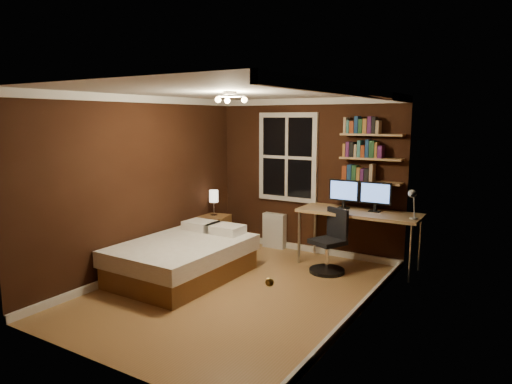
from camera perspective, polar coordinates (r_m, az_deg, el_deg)
The scene contains 24 objects.
floor at distance 5.99m, azimuth -2.51°, elevation -12.21°, with size 4.20×4.20×0.00m, color olive.
wall_back at distance 7.47m, azimuth 6.45°, elevation 1.94°, with size 3.20×0.04×2.50m, color black.
wall_left at distance 6.68m, azimuth -14.06°, elevation 0.86°, with size 0.04×4.20×2.50m, color black.
wall_right at distance 4.96m, azimuth 12.92°, elevation -1.93°, with size 0.04×4.20×2.50m, color black.
ceiling at distance 5.59m, azimuth -2.70°, elevation 12.40°, with size 3.20×4.20×0.02m, color white.
window at distance 7.56m, azimuth 3.97°, elevation 4.35°, with size 1.06×0.06×1.46m, color silver.
door at distance 3.63m, azimuth 4.65°, elevation -9.52°, with size 0.03×0.82×2.05m, color black, non-canonical shape.
door_knob at distance 3.40m, azimuth 1.71°, elevation -11.22°, with size 0.06×0.06×0.06m, color gold.
ceiling_fixture at distance 5.50m, azimuth -3.29°, elevation 11.41°, with size 0.44×0.44×0.18m, color beige, non-canonical shape.
bookshelf_lower at distance 6.97m, azimuth 14.09°, elevation 1.20°, with size 0.92×0.22×0.03m, color #A78251.
books_row_lower at distance 6.96m, azimuth 14.14°, elevation 2.26°, with size 0.42×0.16×0.23m, color #90391A, non-canonical shape.
bookshelf_middle at distance 6.94m, azimuth 14.21°, elevation 4.07°, with size 0.92×0.22×0.03m, color #A78251.
books_row_middle at distance 6.93m, azimuth 14.25°, elevation 5.14°, with size 0.60×0.16×0.23m, color navy, non-canonical shape.
bookshelf_upper at distance 6.91m, azimuth 14.32°, elevation 6.96°, with size 0.92×0.22×0.03m, color #A78251.
books_row_upper at distance 6.91m, azimuth 14.36°, elevation 8.03°, with size 0.54×0.16×0.23m, color #214E2A, non-canonical shape.
bed at distance 6.45m, azimuth -9.03°, elevation -8.19°, with size 1.38×1.89×0.64m.
nightstand at distance 7.79m, azimuth -5.24°, elevation -5.00°, with size 0.45×0.45×0.56m, color brown.
bedside_lamp at distance 7.68m, azimuth -5.29°, elevation -1.38°, with size 0.15×0.15×0.43m, color beige, non-canonical shape.
radiator at distance 7.80m, azimuth 2.32°, elevation -4.84°, with size 0.39×0.14×0.59m, color silver.
desk at distance 6.86m, azimuth 12.74°, elevation -2.85°, with size 1.77×0.66×0.84m.
monitor_left at distance 6.98m, azimuth 10.93°, elevation -0.26°, with size 0.46×0.12×0.44m, color black, non-canonical shape.
monitor_right at distance 6.83m, azimuth 14.69°, elevation -0.60°, with size 0.46×0.12×0.44m, color black, non-canonical shape.
desk_lamp at distance 6.41m, azimuth 19.02°, elevation -1.42°, with size 0.14×0.32×0.44m, color silver, non-canonical shape.
office_chair at distance 6.65m, azimuth 9.19°, elevation -7.05°, with size 0.55×0.55×0.92m.
Camera 1 is at (3.13, -4.62, 2.19)m, focal length 32.00 mm.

